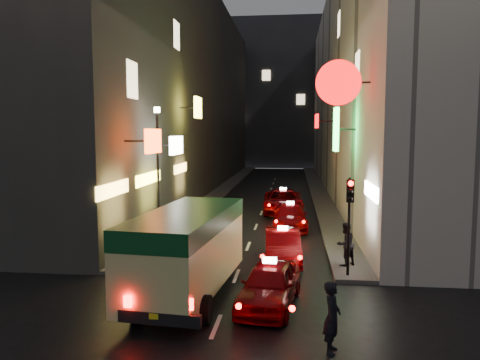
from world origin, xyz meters
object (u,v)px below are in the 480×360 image
at_px(minibus, 187,243).
at_px(lamp_post, 158,165).
at_px(taxi_near, 270,281).
at_px(traffic_light, 350,205).
at_px(pedestrian_crossing, 332,312).

bearing_deg(minibus, lamp_post, 113.20).
xyz_separation_m(taxi_near, traffic_light, (2.65, 2.80, 1.92)).
distance_m(minibus, pedestrian_crossing, 5.45).
bearing_deg(lamp_post, minibus, -66.80).
xyz_separation_m(minibus, lamp_post, (-2.92, 6.81, 1.98)).
height_order(traffic_light, lamp_post, lamp_post).
distance_m(taxi_near, traffic_light, 4.30).
relative_size(minibus, traffic_light, 1.89).
height_order(minibus, pedestrian_crossing, minibus).
bearing_deg(taxi_near, pedestrian_crossing, -59.97).
relative_size(taxi_near, pedestrian_crossing, 2.59).
height_order(pedestrian_crossing, traffic_light, traffic_light).
relative_size(minibus, taxi_near, 1.31).
bearing_deg(pedestrian_crossing, taxi_near, 41.69).
xyz_separation_m(minibus, taxi_near, (2.63, -0.51, -0.97)).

